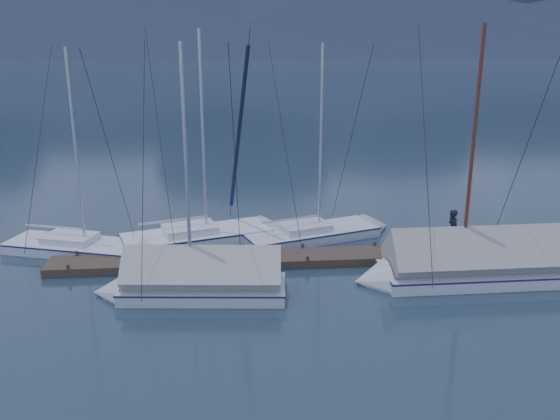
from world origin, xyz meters
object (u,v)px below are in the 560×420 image
object	(u,v)px
sailboat_open_right	(329,233)
sailboat_covered_near	(457,268)
sailboat_open_mid	(218,235)
person	(453,230)
sailboat_open_left	(96,250)
sailboat_covered_far	(188,283)

from	to	relation	value
sailboat_open_right	sailboat_covered_near	distance (m)	6.58
sailboat_open_mid	person	bearing A→B (deg)	-18.89
sailboat_open_mid	sailboat_covered_near	xyz separation A→B (m)	(8.77, -5.42, 0.33)
sailboat_open_left	sailboat_covered_near	xyz separation A→B (m)	(13.79, -4.09, 0.34)
sailboat_covered_near	sailboat_covered_far	world-z (taller)	sailboat_covered_near
sailboat_open_left	person	distance (m)	14.58
sailboat_covered_far	sailboat_open_left	bearing A→B (deg)	131.91
person	sailboat_open_right	bearing A→B (deg)	46.35
sailboat_covered_far	person	distance (m)	10.75
sailboat_open_left	person	bearing A→B (deg)	-7.46
sailboat_covered_far	sailboat_open_mid	bearing A→B (deg)	80.07
sailboat_open_mid	sailboat_open_left	bearing A→B (deg)	-165.16
sailboat_open_left	sailboat_open_right	world-z (taller)	sailboat_open_right
sailboat_covered_near	sailboat_open_right	bearing A→B (deg)	125.72
sailboat_open_right	sailboat_open_mid	bearing A→B (deg)	179.02
sailboat_open_left	sailboat_open_right	xyz separation A→B (m)	(9.96, 1.25, 0.00)
sailboat_covered_near	person	size ratio (longest dim) A/B	5.87
sailboat_open_right	sailboat_covered_near	size ratio (longest dim) A/B	0.91
sailboat_open_left	sailboat_open_mid	size ratio (longest dim) A/B	0.92
sailboat_open_right	sailboat_covered_near	world-z (taller)	sailboat_covered_near
sailboat_open_left	person	world-z (taller)	sailboat_open_left
sailboat_open_left	sailboat_open_right	bearing A→B (deg)	7.13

